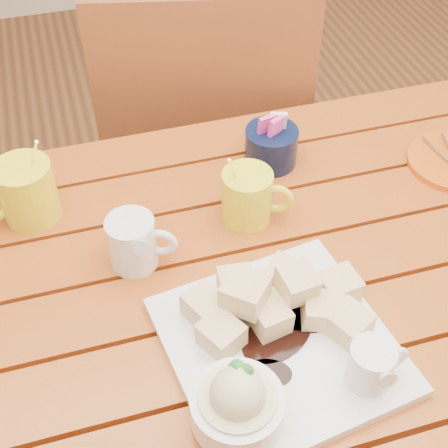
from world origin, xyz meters
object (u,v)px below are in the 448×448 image
object	(u,v)px
chair_far	(205,142)
dessert_plate	(273,349)
table	(235,325)
coffee_mug_left	(25,191)
coffee_mug_right	(249,196)

from	to	relation	value
chair_far	dessert_plate	bearing A→B (deg)	95.19
table	coffee_mug_left	world-z (taller)	coffee_mug_left
coffee_mug_left	coffee_mug_right	world-z (taller)	coffee_mug_left
dessert_plate	coffee_mug_right	world-z (taller)	coffee_mug_right
coffee_mug_left	coffee_mug_right	distance (m)	0.35
dessert_plate	coffee_mug_left	bearing A→B (deg)	127.12
table	chair_far	distance (m)	0.63
table	coffee_mug_right	distance (m)	0.21
coffee_mug_left	table	bearing A→B (deg)	-57.42
coffee_mug_left	chair_far	xyz separation A→B (m)	(0.39, 0.38, -0.27)
chair_far	table	bearing A→B (deg)	92.77
table	dessert_plate	distance (m)	0.20
coffee_mug_right	coffee_mug_left	bearing A→B (deg)	-172.90
dessert_plate	chair_far	world-z (taller)	chair_far
dessert_plate	coffee_mug_right	bearing A→B (deg)	78.73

